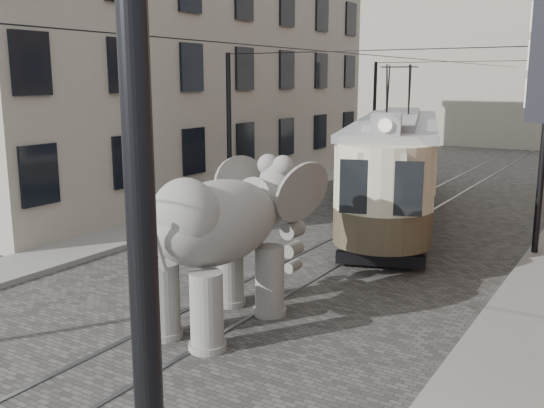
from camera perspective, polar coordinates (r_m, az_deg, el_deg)
The scene contains 9 objects.
ground at distance 15.60m, azimuth 0.14°, elevation -7.41°, with size 120.00×120.00×0.00m, color #484643.
tram_rails at distance 15.59m, azimuth 0.14°, elevation -7.37°, with size 1.54×80.00×0.02m, color slate, non-canonical shape.
sidewalk_right at distance 13.64m, azimuth 22.60°, elevation -10.84°, with size 2.00×60.00×0.15m, color slate.
sidewalk_left at distance 19.62m, azimuth -16.32°, elevation -3.68°, with size 2.00×60.00×0.15m, color slate.
stucco_building at distance 29.32m, azimuth -8.19°, elevation 11.28°, with size 7.00×24.00×10.00m, color gray.
distant_block at distance 53.18m, azimuth 23.85°, elevation 12.64°, with size 28.00×10.00×14.00m, color gray.
catenary at distance 19.39m, azimuth 7.40°, elevation 5.32°, with size 11.00×30.20×6.00m, color black, non-canonical shape.
tram at distance 23.16m, azimuth 11.47°, elevation 5.62°, with size 2.88×13.98×5.55m, color beige, non-canonical shape.
elephant at distance 12.63m, azimuth -4.99°, elevation -3.93°, with size 3.07×5.56×3.41m, color slate, non-canonical shape.
Camera 1 is at (7.70, -12.59, 5.06)m, focal length 40.56 mm.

